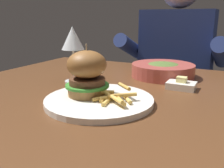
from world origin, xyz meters
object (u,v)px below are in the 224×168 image
object	(u,v)px
soup_bowl	(163,70)
diner_person	(174,89)
butter_dish	(181,85)
wine_glass	(73,40)
burger_sandwich	(87,73)
main_plate	(99,100)

from	to	relation	value
soup_bowl	diner_person	size ratio (longest dim) A/B	0.19
butter_dish	soup_bowl	bearing A→B (deg)	125.77
wine_glass	butter_dish	bearing A→B (deg)	12.74
burger_sandwich	butter_dish	bearing A→B (deg)	48.13
diner_person	main_plate	bearing A→B (deg)	-90.07
main_plate	butter_dish	xyz separation A→B (m)	(0.15, 0.22, 0.00)
butter_dish	wine_glass	bearing A→B (deg)	-167.26
wine_glass	diner_person	bearing A→B (deg)	75.38
butter_dish	diner_person	bearing A→B (deg)	104.10
wine_glass	main_plate	bearing A→B (deg)	-39.54
main_plate	wine_glass	distance (m)	0.26
butter_dish	diner_person	xyz separation A→B (m)	(-0.15, 0.60, -0.19)
wine_glass	diner_person	world-z (taller)	diner_person
main_plate	burger_sandwich	xyz separation A→B (m)	(-0.04, 0.01, 0.06)
wine_glass	soup_bowl	distance (m)	0.33
soup_bowl	diner_person	xyz separation A→B (m)	(-0.06, 0.48, -0.20)
wine_glass	butter_dish	distance (m)	0.36
soup_bowl	diner_person	world-z (taller)	diner_person
butter_dish	soup_bowl	xyz separation A→B (m)	(-0.09, 0.13, 0.01)
soup_bowl	diner_person	bearing A→B (deg)	97.17
main_plate	diner_person	xyz separation A→B (m)	(0.00, 0.82, -0.18)
main_plate	wine_glass	size ratio (longest dim) A/B	1.50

